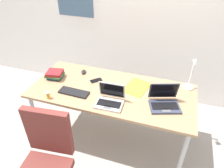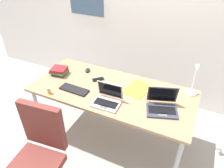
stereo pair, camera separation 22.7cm
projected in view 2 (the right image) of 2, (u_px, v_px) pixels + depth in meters
name	position (u px, v px, depth m)	size (l,w,h in m)	color
ground_plane	(112.00, 135.00, 2.74)	(12.00, 12.00, 0.00)	gray
wall_back	(147.00, 13.00, 2.82)	(6.00, 0.13, 2.60)	silver
desk	(112.00, 94.00, 2.35)	(1.80, 0.80, 0.74)	#9E7A56
desk_lamp	(195.00, 80.00, 2.13)	(0.12, 0.18, 0.40)	white
laptop_front_left	(107.00, 100.00, 2.11)	(0.28, 0.24, 0.20)	#B7BABC
laptop_back_left	(162.00, 106.00, 2.03)	(0.36, 0.33, 0.22)	#33384C
external_keyboard	(74.00, 90.00, 2.31)	(0.33, 0.12, 0.02)	black
computer_mouse	(88.00, 70.00, 2.64)	(0.06, 0.10, 0.03)	black
cell_phone	(98.00, 79.00, 2.48)	(0.06, 0.14, 0.01)	black
pill_bottle	(49.00, 90.00, 2.25)	(0.04, 0.04, 0.08)	gold
book_stack	(59.00, 71.00, 2.57)	(0.21, 0.21, 0.09)	navy
paper_folder_near_lamp	(137.00, 89.00, 2.33)	(0.23, 0.31, 0.01)	gold
office_chair	(39.00, 163.00, 1.95)	(0.52, 0.56, 0.97)	black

